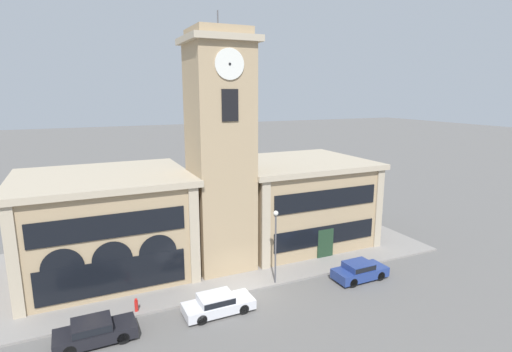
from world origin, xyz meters
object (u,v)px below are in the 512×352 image
(parked_car_near, at_px, (94,331))
(parked_car_mid, at_px, (218,303))
(fire_hydrant, at_px, (136,305))
(street_lamp, at_px, (276,236))
(parked_car_far, at_px, (359,270))

(parked_car_near, xyz_separation_m, parked_car_mid, (7.24, -0.00, -0.04))
(parked_car_near, xyz_separation_m, fire_hydrant, (2.56, 2.11, -0.14))
(street_lamp, bearing_deg, parked_car_mid, -159.42)
(parked_car_near, height_order, parked_car_far, parked_car_far)
(street_lamp, xyz_separation_m, fire_hydrant, (-9.74, 0.21, -3.17))
(parked_car_near, bearing_deg, fire_hydrant, 38.66)
(parked_car_far, height_order, street_lamp, street_lamp)
(parked_car_mid, bearing_deg, street_lamp, 19.75)
(parked_car_far, height_order, fire_hydrant, parked_car_far)
(street_lamp, bearing_deg, parked_car_near, -171.21)
(parked_car_near, bearing_deg, parked_car_far, -0.83)
(parked_car_mid, height_order, fire_hydrant, parked_car_mid)
(parked_car_far, bearing_deg, street_lamp, 161.77)
(street_lamp, height_order, fire_hydrant, street_lamp)
(parked_car_mid, xyz_separation_m, fire_hydrant, (-4.68, 2.11, -0.10))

